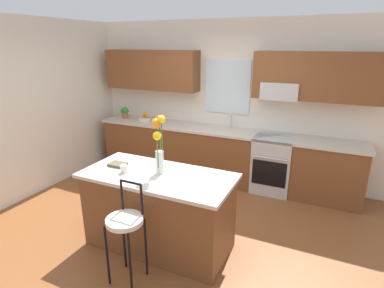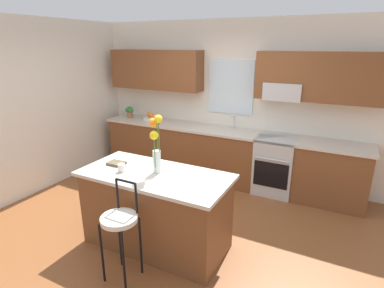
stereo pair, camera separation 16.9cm
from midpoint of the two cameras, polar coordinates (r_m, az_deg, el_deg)
name	(u,v)px [view 1 (the left image)]	position (r m, az deg, el deg)	size (l,w,h in m)	color
ground_plane	(174,228)	(4.18, -4.48, -15.35)	(14.00, 14.00, 0.00)	brown
wall_left	(40,107)	(5.52, -27.27, 6.19)	(0.12, 4.60, 2.70)	silver
back_wall_assembly	(228,92)	(5.35, 5.79, 9.56)	(5.60, 0.50, 2.70)	silver
counter_run	(220,155)	(5.36, 4.27, -1.97)	(4.56, 0.64, 0.92)	brown
sink_faucet	(231,120)	(5.27, 6.38, 4.39)	(0.02, 0.13, 0.23)	#B7BABC
oven_range	(273,164)	(5.11, 13.88, -3.55)	(0.60, 0.64, 0.92)	#B7BABC
kitchen_island	(159,210)	(3.67, -7.54, -12.13)	(1.72, 0.82, 0.92)	brown
bar_stool_near	(125,225)	(3.15, -13.85, -14.38)	(0.36, 0.36, 1.04)	black
flower_vase	(159,139)	(3.35, -7.61, 0.98)	(0.16, 0.19, 0.67)	silver
mug_ceramic	(124,169)	(3.55, -13.92, -4.53)	(0.08, 0.08, 0.09)	silver
cookbook	(118,164)	(3.78, -14.91, -3.71)	(0.20, 0.15, 0.03)	brown
fruit_bowl_oranges	(145,118)	(5.89, -9.50, 4.81)	(0.24, 0.24, 0.16)	silver
potted_plant_small	(125,112)	(6.14, -13.17, 5.85)	(0.19, 0.13, 0.22)	#9E5B3D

